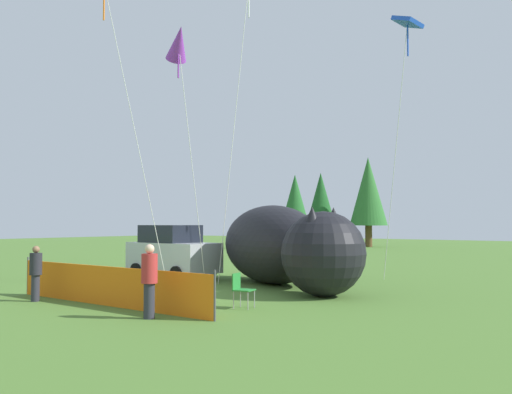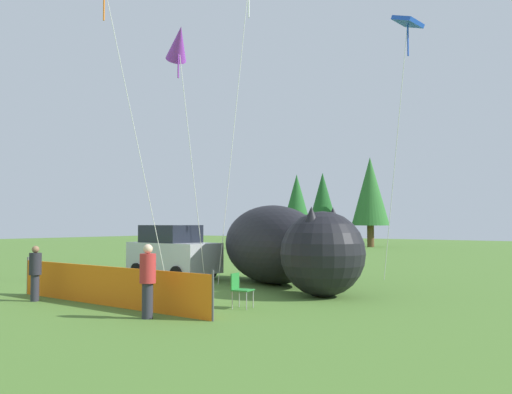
% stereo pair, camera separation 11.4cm
% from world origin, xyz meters
% --- Properties ---
extents(ground_plane, '(120.00, 120.00, 0.00)m').
position_xyz_m(ground_plane, '(0.00, 0.00, 0.00)').
color(ground_plane, '#4C752D').
extents(parked_car, '(3.99, 2.18, 2.13)m').
position_xyz_m(parked_car, '(-3.17, 3.88, 1.03)').
color(parked_car, '#B7BCC1').
rests_on(parked_car, ground).
extents(folding_chair, '(0.57, 0.57, 0.91)m').
position_xyz_m(folding_chair, '(4.11, -0.90, 0.55)').
color(folding_chair, '#267F33').
rests_on(folding_chair, ground).
extents(inflatable_cat, '(8.15, 6.29, 2.87)m').
position_xyz_m(inflatable_cat, '(2.05, 4.04, 1.33)').
color(inflatable_cat, black).
rests_on(inflatable_cat, ground).
extents(safety_fence, '(7.95, 0.26, 1.16)m').
position_xyz_m(safety_fence, '(0.92, -2.71, 0.53)').
color(safety_fence, orange).
rests_on(safety_fence, ground).
extents(spectator_in_black_shirt, '(0.34, 0.34, 1.58)m').
position_xyz_m(spectator_in_black_shirt, '(-1.37, -3.38, 0.86)').
color(spectator_in_black_shirt, '#2D2D38').
rests_on(spectator_in_black_shirt, ground).
extents(spectator_in_red_shirt, '(0.38, 0.38, 1.74)m').
position_xyz_m(spectator_in_red_shirt, '(3.41, -3.46, 0.95)').
color(spectator_in_red_shirt, '#2D2D38').
rests_on(spectator_in_red_shirt, ground).
extents(kite_blue_box, '(1.86, 1.12, 10.06)m').
position_xyz_m(kite_blue_box, '(5.34, 7.66, 9.56)').
color(kite_blue_box, silver).
rests_on(kite_blue_box, ground).
extents(kite_purple_delta, '(1.63, 1.55, 9.62)m').
position_xyz_m(kite_purple_delta, '(-1.30, 2.25, 8.84)').
color(kite_purple_delta, silver).
rests_on(kite_purple_delta, ground).
extents(horizon_tree_east, '(3.45, 3.45, 8.24)m').
position_xyz_m(horizon_tree_east, '(-9.48, 35.32, 5.06)').
color(horizon_tree_east, brown).
rests_on(horizon_tree_east, ground).
extents(horizon_tree_west, '(2.65, 2.65, 6.33)m').
position_xyz_m(horizon_tree_west, '(-12.79, 28.05, 3.89)').
color(horizon_tree_west, brown).
rests_on(horizon_tree_west, ground).
extents(horizon_tree_mid, '(2.93, 2.93, 6.99)m').
position_xyz_m(horizon_tree_mid, '(-13.96, 34.41, 4.29)').
color(horizon_tree_mid, brown).
rests_on(horizon_tree_mid, ground).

